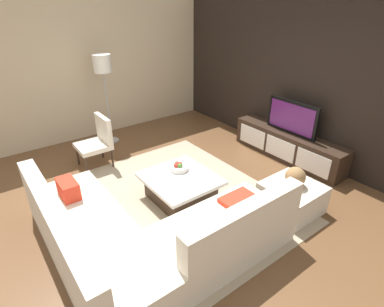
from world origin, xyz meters
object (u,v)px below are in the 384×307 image
(decorative_ball, at_px, (295,177))
(fruit_bowl, at_px, (179,167))
(accent_chair_near, at_px, (98,139))
(ottoman, at_px, (292,198))
(media_console, at_px, (288,145))
(floor_lamp, at_px, (103,69))
(coffee_table, at_px, (181,188))
(television, at_px, (292,117))
(sectional_couch, at_px, (143,235))

(decorative_ball, bearing_deg, fruit_bowl, -142.96)
(accent_chair_near, bearing_deg, ottoman, 40.06)
(media_console, height_order, fruit_bowl, fruit_bowl)
(floor_lamp, bearing_deg, coffee_table, -0.98)
(television, relative_size, decorative_ball, 3.66)
(coffee_table, bearing_deg, fruit_bowl, 151.48)
(coffee_table, xyz_separation_m, decorative_ball, (1.11, 1.07, 0.33))
(media_console, distance_m, floor_lamp, 3.66)
(media_console, xyz_separation_m, ottoman, (1.01, -1.22, -0.05))
(coffee_table, relative_size, decorative_ball, 3.70)
(sectional_couch, height_order, fruit_bowl, sectional_couch)
(media_console, relative_size, ottoman, 3.07)
(accent_chair_near, bearing_deg, floor_lamp, 156.13)
(ottoman, distance_m, fruit_bowl, 1.63)
(television, distance_m, ottoman, 1.69)
(media_console, relative_size, fruit_bowl, 7.66)
(coffee_table, distance_m, accent_chair_near, 1.81)
(fruit_bowl, xyz_separation_m, decorative_ball, (1.29, 0.97, 0.11))
(coffee_table, relative_size, accent_chair_near, 1.14)
(floor_lamp, bearing_deg, decorative_ball, 15.83)
(media_console, height_order, coffee_table, media_console)
(accent_chair_near, relative_size, fruit_bowl, 3.11)
(television, distance_m, sectional_couch, 3.32)
(floor_lamp, relative_size, decorative_ball, 6.41)
(coffee_table, xyz_separation_m, floor_lamp, (-2.52, 0.04, 1.25))
(accent_chair_near, xyz_separation_m, decorative_ball, (2.82, 1.59, 0.05))
(television, height_order, ottoman, television)
(sectional_couch, xyz_separation_m, ottoman, (0.48, 2.02, -0.08))
(coffee_table, height_order, fruit_bowl, fruit_bowl)
(television, bearing_deg, decorative_ball, -50.42)
(sectional_couch, distance_m, ottoman, 2.08)
(ottoman, height_order, fruit_bowl, fruit_bowl)
(television, bearing_deg, coffee_table, -92.49)
(coffee_table, distance_m, fruit_bowl, 0.30)
(floor_lamp, relative_size, fruit_bowl, 6.14)
(sectional_couch, xyz_separation_m, floor_lamp, (-3.15, 0.99, 1.18))
(floor_lamp, xyz_separation_m, decorative_ball, (3.63, 1.03, -0.92))
(ottoman, relative_size, fruit_bowl, 2.50)
(television, relative_size, fruit_bowl, 3.51)
(fruit_bowl, bearing_deg, television, 82.76)
(media_console, bearing_deg, coffee_table, -92.49)
(decorative_ball, bearing_deg, television, 129.58)
(media_console, xyz_separation_m, accent_chair_near, (-1.81, -2.81, 0.24))
(coffee_table, bearing_deg, sectional_couch, -56.38)
(television, relative_size, sectional_couch, 0.40)
(media_console, height_order, decorative_ball, decorative_ball)
(sectional_couch, relative_size, floor_lamp, 1.42)
(media_console, relative_size, sectional_couch, 0.88)
(sectional_couch, height_order, floor_lamp, floor_lamp)
(floor_lamp, xyz_separation_m, fruit_bowl, (2.34, 0.05, -1.03))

